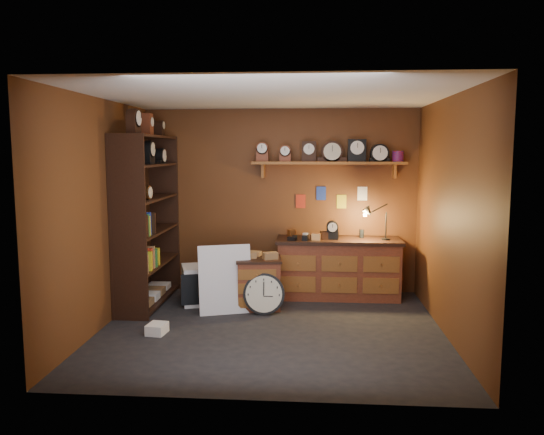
{
  "coord_description": "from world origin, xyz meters",
  "views": [
    {
      "loc": [
        0.46,
        -6.01,
        2.09
      ],
      "look_at": [
        -0.01,
        0.35,
        1.29
      ],
      "focal_mm": 35.0,
      "sensor_mm": 36.0,
      "label": 1
    }
  ],
  "objects_px": {
    "shelving_unit": "(145,213)",
    "workbench": "(338,265)",
    "low_cabinet": "(259,281)",
    "big_round_clock": "(264,294)"
  },
  "relations": [
    {
      "from": "workbench",
      "to": "low_cabinet",
      "type": "distance_m",
      "value": 1.25
    },
    {
      "from": "shelving_unit",
      "to": "workbench",
      "type": "distance_m",
      "value": 2.8
    },
    {
      "from": "shelving_unit",
      "to": "low_cabinet",
      "type": "xyz_separation_m",
      "value": [
        1.56,
        -0.13,
        -0.88
      ]
    },
    {
      "from": "big_round_clock",
      "to": "workbench",
      "type": "bearing_deg",
      "value": 41.5
    },
    {
      "from": "shelving_unit",
      "to": "workbench",
      "type": "xyz_separation_m",
      "value": [
        2.65,
        0.49,
        -0.78
      ]
    },
    {
      "from": "low_cabinet",
      "to": "big_round_clock",
      "type": "bearing_deg",
      "value": -77.19
    },
    {
      "from": "shelving_unit",
      "to": "low_cabinet",
      "type": "height_order",
      "value": "shelving_unit"
    },
    {
      "from": "shelving_unit",
      "to": "workbench",
      "type": "relative_size",
      "value": 1.46
    },
    {
      "from": "workbench",
      "to": "big_round_clock",
      "type": "height_order",
      "value": "workbench"
    },
    {
      "from": "shelving_unit",
      "to": "workbench",
      "type": "bearing_deg",
      "value": 10.58
    }
  ]
}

